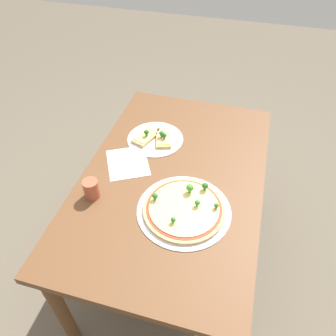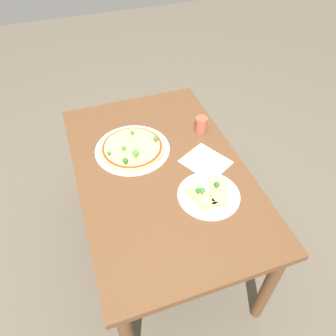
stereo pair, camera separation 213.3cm
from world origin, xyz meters
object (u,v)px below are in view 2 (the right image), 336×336
at_px(dining_table, 161,181).
at_px(drinking_cup, 201,125).
at_px(pizza_tray_whole, 132,148).
at_px(pizza_tray_slice, 209,194).

relative_size(dining_table, drinking_cup, 14.60).
bearing_deg(dining_table, drinking_cup, -55.09).
xyz_separation_m(pizza_tray_whole, drinking_cup, (0.03, -0.41, 0.03)).
bearing_deg(dining_table, pizza_tray_whole, 27.20).
distance_m(pizza_tray_whole, pizza_tray_slice, 0.49).
xyz_separation_m(pizza_tray_whole, pizza_tray_slice, (-0.42, -0.26, -0.00)).
height_order(dining_table, pizza_tray_whole, pizza_tray_whole).
distance_m(dining_table, pizza_tray_slice, 0.30).
height_order(dining_table, pizza_tray_slice, pizza_tray_slice).
height_order(pizza_tray_whole, drinking_cup, drinking_cup).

